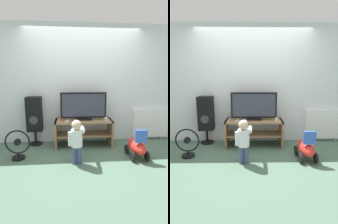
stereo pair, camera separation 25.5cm
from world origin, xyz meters
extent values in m
plane|color=#4C6B56|center=(0.00, 0.00, 0.00)|extent=(16.00, 16.00, 0.00)
cube|color=silver|center=(0.00, 0.58, 1.30)|extent=(10.00, 0.06, 2.60)
cube|color=#93704C|center=(0.00, 0.25, 0.56)|extent=(1.21, 0.50, 0.03)
cube|color=#93704C|center=(0.00, 0.25, 0.26)|extent=(1.17, 0.46, 0.02)
cube|color=#93704C|center=(-0.59, 0.25, 0.29)|extent=(0.04, 0.50, 0.57)
cube|color=#93704C|center=(0.59, 0.25, 0.29)|extent=(0.04, 0.50, 0.57)
cube|color=black|center=(0.00, 0.28, 0.59)|extent=(0.34, 0.20, 0.04)
cube|color=black|center=(0.00, 0.28, 0.88)|extent=(0.97, 0.05, 0.55)
cube|color=#333847|center=(0.00, 0.25, 0.88)|extent=(0.90, 0.01, 0.48)
cube|color=white|center=(0.47, 0.22, 0.60)|extent=(0.04, 0.16, 0.05)
cube|color=#3F8CE5|center=(0.47, 0.14, 0.60)|extent=(0.03, 0.00, 0.01)
cube|color=white|center=(-0.36, 0.14, 0.58)|extent=(0.10, 0.13, 0.02)
cylinder|color=#337FD8|center=(-0.36, 0.14, 0.60)|extent=(0.01, 0.01, 0.00)
cube|color=white|center=(-0.17, 0.17, 0.58)|extent=(0.06, 0.13, 0.02)
cylinder|color=#337FD8|center=(-0.17, 0.17, 0.60)|extent=(0.01, 0.01, 0.00)
cylinder|color=#3F4C72|center=(-0.23, -0.57, 0.16)|extent=(0.08, 0.08, 0.32)
cylinder|color=#3F4C72|center=(-0.14, -0.57, 0.16)|extent=(0.08, 0.08, 0.32)
cylinder|color=white|center=(-0.19, -0.57, 0.46)|extent=(0.20, 0.20, 0.29)
sphere|color=beige|center=(-0.19, -0.57, 0.69)|extent=(0.17, 0.17, 0.17)
cylinder|color=white|center=(-0.30, -0.57, 0.45)|extent=(0.06, 0.06, 0.24)
cylinder|color=white|center=(-0.07, -0.45, 0.57)|extent=(0.06, 0.24, 0.06)
sphere|color=beige|center=(-0.07, -0.33, 0.57)|extent=(0.07, 0.07, 0.07)
cube|color=white|center=(-0.07, -0.29, 0.57)|extent=(0.03, 0.13, 0.02)
cylinder|color=black|center=(-1.06, 0.40, 0.01)|extent=(0.29, 0.29, 0.02)
cylinder|color=black|center=(-1.06, 0.40, 0.16)|extent=(0.05, 0.05, 0.32)
cube|color=black|center=(-1.06, 0.40, 0.69)|extent=(0.32, 0.26, 0.74)
cylinder|color=#38383D|center=(-1.06, 0.27, 0.58)|extent=(0.18, 0.01, 0.18)
cylinder|color=black|center=(-1.24, -0.30, 0.02)|extent=(0.23, 0.23, 0.04)
cylinder|color=black|center=(-1.24, -0.30, 0.08)|extent=(0.04, 0.04, 0.07)
torus|color=black|center=(-1.24, -0.30, 0.32)|extent=(0.45, 0.03, 0.45)
cylinder|color=black|center=(-1.24, -0.30, 0.32)|extent=(0.12, 0.05, 0.12)
ellipsoid|color=red|center=(0.93, -0.42, 0.22)|extent=(0.27, 0.59, 0.25)
cube|color=blue|center=(0.93, -0.58, 0.46)|extent=(0.21, 0.05, 0.23)
cylinder|color=black|center=(0.80, -0.25, 0.09)|extent=(0.04, 0.18, 0.18)
cylinder|color=black|center=(1.06, -0.25, 0.09)|extent=(0.04, 0.18, 0.18)
cylinder|color=black|center=(0.80, -0.58, 0.09)|extent=(0.04, 0.18, 0.18)
cylinder|color=black|center=(1.06, -0.58, 0.09)|extent=(0.04, 0.18, 0.18)
cube|color=white|center=(1.62, 0.51, 0.40)|extent=(0.85, 0.08, 0.68)
cube|color=silver|center=(1.32, 0.51, 0.03)|extent=(0.03, 0.05, 0.06)
cube|color=silver|center=(1.92, 0.51, 0.03)|extent=(0.03, 0.05, 0.06)
camera|label=1|loc=(-0.31, -3.37, 1.47)|focal=28.00mm
camera|label=2|loc=(-0.06, -3.38, 1.47)|focal=28.00mm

